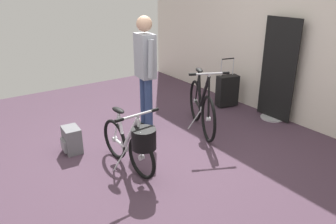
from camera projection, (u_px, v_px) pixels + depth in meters
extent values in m
plane|color=#473342|center=(156.00, 156.00, 4.07)|extent=(6.78, 6.78, 0.00)
cube|color=silver|center=(289.00, 16.00, 4.74)|extent=(6.78, 0.10, 3.10)
cylinder|color=#B7B7BC|center=(272.00, 118.00, 5.18)|extent=(0.36, 0.36, 0.02)
cube|color=black|center=(278.00, 70.00, 4.90)|extent=(0.60, 0.02, 1.53)
torus|color=black|center=(141.00, 157.00, 3.54)|extent=(0.49, 0.07, 0.49)
cylinder|color=#B7B7BC|center=(141.00, 157.00, 3.54)|extent=(0.06, 0.05, 0.06)
torus|color=black|center=(115.00, 139.00, 3.95)|extent=(0.49, 0.07, 0.49)
cylinder|color=#B7B7BC|center=(115.00, 139.00, 3.95)|extent=(0.06, 0.05, 0.06)
cylinder|color=silver|center=(119.00, 143.00, 3.88)|extent=(0.22, 0.05, 0.05)
cylinder|color=silver|center=(131.00, 133.00, 3.61)|extent=(0.34, 0.07, 0.48)
cylinder|color=silver|center=(121.00, 129.00, 3.76)|extent=(0.13, 0.04, 0.41)
cylinder|color=silver|center=(119.00, 143.00, 3.88)|extent=(0.22, 0.04, 0.04)
cylinder|color=silver|center=(140.00, 138.00, 3.48)|extent=(0.08, 0.03, 0.45)
cylinder|color=silver|center=(116.00, 126.00, 3.83)|extent=(0.15, 0.03, 0.40)
ellipsoid|color=black|center=(118.00, 110.00, 3.71)|extent=(0.23, 0.10, 0.05)
cylinder|color=#B7B7BC|center=(138.00, 117.00, 3.40)|extent=(0.03, 0.03, 0.04)
cylinder|color=#B7B7BC|center=(138.00, 115.00, 3.39)|extent=(0.05, 0.44, 0.03)
cylinder|color=black|center=(119.00, 120.00, 3.27)|extent=(0.04, 0.09, 0.04)
cylinder|color=black|center=(155.00, 110.00, 3.52)|extent=(0.04, 0.09, 0.04)
cylinder|color=#B7B7BC|center=(124.00, 147.00, 3.80)|extent=(0.14, 0.02, 0.14)
cylinder|color=#B7B7BC|center=(120.00, 160.00, 3.77)|extent=(0.03, 0.19, 0.23)
cylinder|color=black|center=(144.00, 139.00, 3.41)|extent=(0.28, 0.28, 0.22)
torus|color=black|center=(208.00, 119.00, 4.36)|extent=(0.58, 0.31, 0.63)
cylinder|color=#B7B7BC|center=(208.00, 119.00, 4.36)|extent=(0.08, 0.07, 0.06)
torus|color=black|center=(195.00, 101.00, 5.02)|extent=(0.58, 0.31, 0.63)
cylinder|color=#B7B7BC|center=(195.00, 101.00, 5.02)|extent=(0.08, 0.07, 0.06)
cylinder|color=black|center=(198.00, 104.00, 4.90)|extent=(0.26, 0.15, 0.05)
cylinder|color=black|center=(204.00, 93.00, 4.49)|extent=(0.40, 0.23, 0.61)
cylinder|color=black|center=(200.00, 90.00, 4.73)|extent=(0.15, 0.10, 0.53)
cylinder|color=black|center=(198.00, 104.00, 4.90)|extent=(0.26, 0.14, 0.04)
cylinder|color=black|center=(209.00, 98.00, 4.28)|extent=(0.09, 0.06, 0.57)
cylinder|color=black|center=(197.00, 87.00, 4.85)|extent=(0.17, 0.10, 0.51)
ellipsoid|color=black|center=(199.00, 70.00, 4.68)|extent=(0.24, 0.18, 0.05)
cylinder|color=#B7B7BC|center=(209.00, 75.00, 4.19)|extent=(0.03, 0.03, 0.04)
cylinder|color=#B7B7BC|center=(209.00, 74.00, 4.18)|extent=(0.22, 0.41, 0.03)
cylinder|color=black|center=(192.00, 74.00, 4.15)|extent=(0.07, 0.10, 0.04)
cylinder|color=black|center=(226.00, 73.00, 4.22)|extent=(0.07, 0.10, 0.04)
cylinder|color=#B7B7BC|center=(200.00, 108.00, 4.77)|extent=(0.13, 0.07, 0.14)
cylinder|color=#B7B7BC|center=(194.00, 120.00, 4.77)|extent=(0.10, 0.18, 0.29)
cylinder|color=navy|center=(144.00, 102.00, 4.76)|extent=(0.11, 0.11, 0.78)
cube|color=black|center=(142.00, 124.00, 4.87)|extent=(0.12, 0.25, 0.07)
cylinder|color=navy|center=(149.00, 105.00, 4.63)|extent=(0.11, 0.11, 0.78)
cube|color=black|center=(146.00, 128.00, 4.74)|extent=(0.12, 0.25, 0.07)
cube|color=#999EA8|center=(145.00, 56.00, 4.44)|extent=(0.34, 0.24, 0.60)
cylinder|color=#999EA8|center=(138.00, 53.00, 4.61)|extent=(0.12, 0.13, 0.51)
cylinder|color=#999EA8|center=(151.00, 59.00, 4.26)|extent=(0.11, 0.13, 0.51)
sphere|color=tan|center=(144.00, 24.00, 4.28)|extent=(0.21, 0.21, 0.21)
cube|color=black|center=(227.00, 91.00, 5.59)|extent=(0.26, 0.39, 0.52)
cylinder|color=#B7B7BC|center=(221.00, 68.00, 5.44)|extent=(0.02, 0.02, 0.28)
cylinder|color=#B7B7BC|center=(233.00, 66.00, 5.52)|extent=(0.02, 0.02, 0.28)
cylinder|color=black|center=(228.00, 59.00, 5.43)|extent=(0.07, 0.23, 0.02)
cylinder|color=black|center=(221.00, 107.00, 5.60)|extent=(0.04, 0.03, 0.04)
cylinder|color=black|center=(234.00, 105.00, 5.69)|extent=(0.04, 0.03, 0.04)
cube|color=slate|center=(72.00, 140.00, 4.12)|extent=(0.29, 0.21, 0.33)
cube|color=gray|center=(64.00, 145.00, 4.09)|extent=(0.19, 0.04, 0.14)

